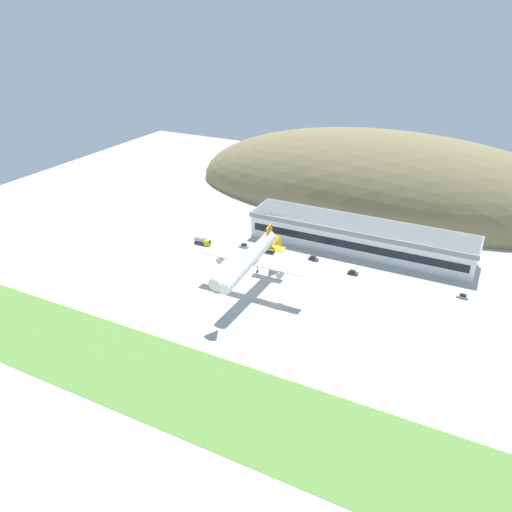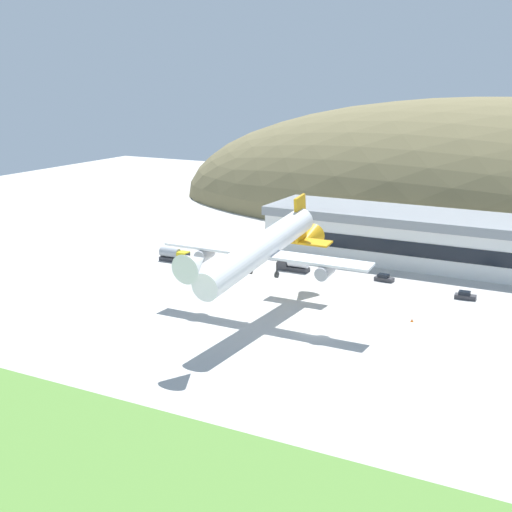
{
  "view_description": "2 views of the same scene",
  "coord_description": "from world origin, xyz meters",
  "px_view_note": "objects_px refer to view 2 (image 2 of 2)",
  "views": [
    {
      "loc": [
        59.17,
        -132.93,
        91.57
      ],
      "look_at": [
        -8.9,
        2.11,
        14.24
      ],
      "focal_mm": 35.0,
      "sensor_mm": 36.0,
      "label": 1
    },
    {
      "loc": [
        43.75,
        -102.56,
        41.93
      ],
      "look_at": [
        -10.81,
        -0.75,
        11.93
      ],
      "focal_mm": 50.0,
      "sensor_mm": 36.0,
      "label": 2
    }
  ],
  "objects_px": {
    "cargo_airplane": "(262,250)",
    "fuel_truck": "(174,255)",
    "service_car_0": "(251,263)",
    "traffic_cone_0": "(412,320)",
    "service_car_3": "(465,296)",
    "box_truck": "(294,264)",
    "service_car_1": "(384,278)",
    "terminal_building": "(469,240)"
  },
  "relations": [
    {
      "from": "service_car_3",
      "to": "box_truck",
      "type": "bearing_deg",
      "value": 175.98
    },
    {
      "from": "service_car_1",
      "to": "terminal_building",
      "type": "bearing_deg",
      "value": 54.12
    },
    {
      "from": "cargo_airplane",
      "to": "traffic_cone_0",
      "type": "xyz_separation_m",
      "value": [
        23.46,
        11.32,
        -12.3
      ]
    },
    {
      "from": "service_car_1",
      "to": "service_car_3",
      "type": "distance_m",
      "value": 17.91
    },
    {
      "from": "fuel_truck",
      "to": "traffic_cone_0",
      "type": "bearing_deg",
      "value": -13.26
    },
    {
      "from": "service_car_0",
      "to": "terminal_building",
      "type": "bearing_deg",
      "value": 25.03
    },
    {
      "from": "service_car_1",
      "to": "service_car_3",
      "type": "height_order",
      "value": "service_car_3"
    },
    {
      "from": "cargo_airplane",
      "to": "traffic_cone_0",
      "type": "bearing_deg",
      "value": 25.76
    },
    {
      "from": "terminal_building",
      "to": "traffic_cone_0",
      "type": "xyz_separation_m",
      "value": [
        -0.86,
        -39.4,
        -6.14
      ]
    },
    {
      "from": "terminal_building",
      "to": "service_car_0",
      "type": "xyz_separation_m",
      "value": [
        -43.12,
        -20.14,
        -5.79
      ]
    },
    {
      "from": "terminal_building",
      "to": "traffic_cone_0",
      "type": "height_order",
      "value": "terminal_building"
    },
    {
      "from": "traffic_cone_0",
      "to": "service_car_3",
      "type": "bearing_deg",
      "value": 73.01
    },
    {
      "from": "service_car_0",
      "to": "box_truck",
      "type": "bearing_deg",
      "value": 3.19
    },
    {
      "from": "terminal_building",
      "to": "service_car_1",
      "type": "distance_m",
      "value": 22.92
    },
    {
      "from": "cargo_airplane",
      "to": "fuel_truck",
      "type": "distance_m",
      "value": 45.18
    },
    {
      "from": "cargo_airplane",
      "to": "fuel_truck",
      "type": "height_order",
      "value": "cargo_airplane"
    },
    {
      "from": "service_car_0",
      "to": "box_truck",
      "type": "xyz_separation_m",
      "value": [
        10.41,
        0.58,
        0.92
      ]
    },
    {
      "from": "service_car_0",
      "to": "fuel_truck",
      "type": "height_order",
      "value": "fuel_truck"
    },
    {
      "from": "service_car_1",
      "to": "fuel_truck",
      "type": "height_order",
      "value": "fuel_truck"
    },
    {
      "from": "terminal_building",
      "to": "fuel_truck",
      "type": "relative_size",
      "value": 12.64
    },
    {
      "from": "cargo_airplane",
      "to": "traffic_cone_0",
      "type": "distance_m",
      "value": 28.8
    },
    {
      "from": "cargo_airplane",
      "to": "fuel_truck",
      "type": "relative_size",
      "value": 6.32
    },
    {
      "from": "fuel_truck",
      "to": "box_truck",
      "type": "relative_size",
      "value": 1.05
    },
    {
      "from": "service_car_1",
      "to": "traffic_cone_0",
      "type": "distance_m",
      "value": 24.64
    },
    {
      "from": "service_car_1",
      "to": "box_truck",
      "type": "distance_m",
      "value": 19.79
    },
    {
      "from": "service_car_0",
      "to": "traffic_cone_0",
      "type": "bearing_deg",
      "value": -24.51
    },
    {
      "from": "box_truck",
      "to": "service_car_1",
      "type": "bearing_deg",
      "value": 4.6
    },
    {
      "from": "fuel_truck",
      "to": "terminal_building",
      "type": "bearing_deg",
      "value": 22.96
    },
    {
      "from": "service_car_0",
      "to": "service_car_3",
      "type": "bearing_deg",
      "value": -2.44
    },
    {
      "from": "service_car_0",
      "to": "service_car_3",
      "type": "xyz_separation_m",
      "value": [
        47.53,
        -2.02,
        -0.01
      ]
    },
    {
      "from": "service_car_3",
      "to": "box_truck",
      "type": "height_order",
      "value": "box_truck"
    },
    {
      "from": "service_car_3",
      "to": "fuel_truck",
      "type": "height_order",
      "value": "fuel_truck"
    },
    {
      "from": "box_truck",
      "to": "traffic_cone_0",
      "type": "xyz_separation_m",
      "value": [
        31.85,
        -19.85,
        -1.27
      ]
    },
    {
      "from": "traffic_cone_0",
      "to": "service_car_1",
      "type": "bearing_deg",
      "value": 119.53
    },
    {
      "from": "service_car_3",
      "to": "traffic_cone_0",
      "type": "relative_size",
      "value": 6.99
    },
    {
      "from": "service_car_1",
      "to": "service_car_3",
      "type": "xyz_separation_m",
      "value": [
        17.41,
        -4.19,
        0.01
      ]
    },
    {
      "from": "service_car_0",
      "to": "fuel_truck",
      "type": "relative_size",
      "value": 0.56
    },
    {
      "from": "cargo_airplane",
      "to": "service_car_0",
      "type": "height_order",
      "value": "cargo_airplane"
    },
    {
      "from": "cargo_airplane",
      "to": "service_car_0",
      "type": "distance_m",
      "value": 37.84
    },
    {
      "from": "cargo_airplane",
      "to": "box_truck",
      "type": "bearing_deg",
      "value": 105.06
    },
    {
      "from": "fuel_truck",
      "to": "box_truck",
      "type": "distance_m",
      "value": 28.0
    },
    {
      "from": "service_car_1",
      "to": "cargo_airplane",
      "type": "bearing_deg",
      "value": -109.06
    }
  ]
}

